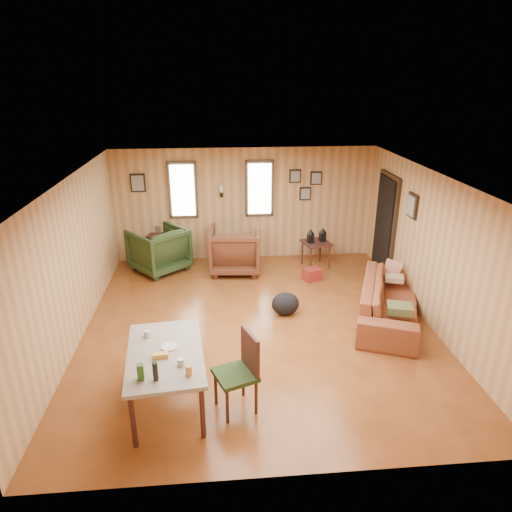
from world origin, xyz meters
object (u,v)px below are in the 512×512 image
Objects in this scene: side_table at (316,241)px; sofa at (390,294)px; dining_table at (165,358)px; recliner_green at (159,248)px; recliner_brown at (235,248)px; end_table at (165,242)px.

sofa is at bearing -72.19° from side_table.
dining_table is at bearing 139.82° from sofa.
sofa is 2.26× the size of recliner_green.
recliner_brown is 1.21× the size of side_table.
end_table is 3.23m from side_table.
recliner_green is 0.53m from end_table.
side_table is at bearing -10.66° from end_table.
end_table is 0.92× the size of side_table.
side_table is (3.25, -0.07, 0.07)m from recliner_green.
end_table is 4.78m from dining_table.
dining_table reaches higher than side_table.
recliner_brown reaches higher than side_table.
dining_table is at bearing -123.04° from side_table.
sofa reaches higher than side_table.
end_table is at bearing 75.10° from sofa.
sofa is at bearing -36.56° from end_table.
recliner_brown is 1.02× the size of recliner_green.
recliner_green is (-3.99, 2.38, 0.06)m from sofa.
recliner_brown reaches higher than end_table.
sofa is 3.91m from dining_table.
side_table is at bearing 138.22° from recliner_green.
sofa is at bearing 22.28° from dining_table.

